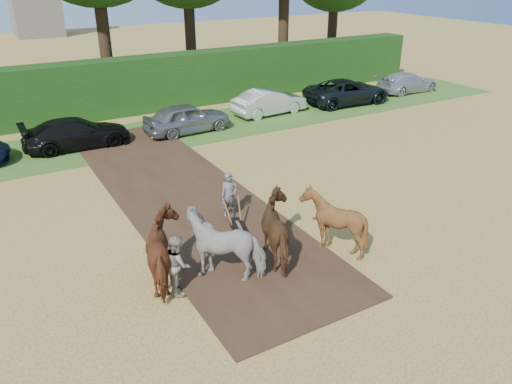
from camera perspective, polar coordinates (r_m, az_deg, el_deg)
name	(u,v)px	position (r m, az deg, el deg)	size (l,w,h in m)	color
ground	(234,313)	(12.42, -2.50, -13.63)	(120.00, 120.00, 0.00)	gold
earth_strip	(181,193)	(18.43, -8.59, -0.14)	(4.50, 17.00, 0.05)	#472D1C
grass_verge	(92,145)	(24.34, -18.20, 5.11)	(50.00, 5.00, 0.03)	#38601E
hedgerow	(67,93)	(28.21, -20.77, 10.51)	(46.00, 1.60, 3.00)	#14380F
spectator_near	(178,264)	(12.84, -8.95, -8.13)	(0.78, 0.60, 1.60)	tan
plough_team	(254,235)	(13.70, -0.22, -4.89)	(6.47, 4.59, 1.87)	maroon
parked_cars	(148,122)	(24.76, -12.28, 7.79)	(40.90, 2.89, 1.46)	#B9BBC0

